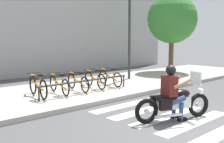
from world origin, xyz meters
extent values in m
plane|color=#4C4C4F|center=(0.00, 0.00, 0.00)|extent=(48.00, 48.00, 0.00)
cube|color=#A8A399|center=(0.00, 5.14, 0.07)|extent=(24.00, 4.40, 0.15)
cube|color=white|center=(0.45, 0.00, 0.00)|extent=(2.80, 0.40, 0.01)
cube|color=white|center=(0.45, 0.80, 0.00)|extent=(2.80, 0.40, 0.01)
cube|color=white|center=(0.45, 1.60, 0.00)|extent=(2.80, 0.40, 0.01)
cube|color=white|center=(0.45, 2.40, 0.00)|extent=(2.80, 0.40, 0.01)
torus|color=black|center=(0.98, 0.22, 0.32)|extent=(0.64, 0.33, 0.64)
cylinder|color=silver|center=(0.98, 0.22, 0.32)|extent=(0.14, 0.13, 0.12)
torus|color=black|center=(-0.52, 0.76, 0.32)|extent=(0.64, 0.33, 0.64)
cylinder|color=silver|center=(-0.52, 0.76, 0.32)|extent=(0.14, 0.13, 0.12)
cube|color=silver|center=(0.23, 0.49, 0.46)|extent=(0.92, 0.56, 0.28)
ellipsoid|color=black|center=(0.44, 0.41, 0.68)|extent=(0.58, 0.44, 0.22)
cube|color=black|center=(0.02, 0.56, 0.61)|extent=(0.62, 0.45, 0.10)
cube|color=black|center=(-0.07, 0.83, 0.50)|extent=(0.34, 0.22, 0.28)
cube|color=black|center=(-0.22, 0.41, 0.50)|extent=(0.34, 0.22, 0.28)
cylinder|color=silver|center=(0.83, 0.27, 0.89)|extent=(0.24, 0.59, 0.03)
sphere|color=white|center=(1.03, 0.20, 0.69)|extent=(0.18, 0.18, 0.18)
cube|color=silver|center=(0.86, 0.26, 1.07)|extent=(0.17, 0.39, 0.32)
cylinder|color=silver|center=(-0.08, 0.41, 0.19)|extent=(0.77, 0.34, 0.08)
cube|color=#591919|center=(0.09, 0.54, 0.91)|extent=(0.38, 0.46, 0.52)
sphere|color=black|center=(0.12, 0.53, 1.31)|extent=(0.26, 0.26, 0.26)
cylinder|color=#9E7051|center=(0.38, 0.67, 0.99)|extent=(0.52, 0.26, 0.26)
cylinder|color=#9E7051|center=(0.23, 0.25, 0.99)|extent=(0.52, 0.26, 0.26)
cylinder|color=navy|center=(0.28, 0.64, 0.55)|extent=(0.46, 0.28, 0.24)
cylinder|color=navy|center=(0.40, 0.60, 0.24)|extent=(0.11, 0.11, 0.47)
cube|color=black|center=(0.43, 0.58, 0.04)|extent=(0.26, 0.18, 0.08)
cylinder|color=navy|center=(0.17, 0.34, 0.55)|extent=(0.46, 0.28, 0.24)
cylinder|color=navy|center=(0.29, 0.30, 0.24)|extent=(0.11, 0.11, 0.47)
cube|color=black|center=(0.32, 0.28, 0.04)|extent=(0.26, 0.18, 0.08)
torus|color=black|center=(-1.34, 5.25, 0.48)|extent=(0.14, 0.66, 0.66)
torus|color=black|center=(-1.48, 4.22, 0.48)|extent=(0.14, 0.66, 0.66)
cylinder|color=orange|center=(-1.41, 4.74, 0.55)|extent=(0.18, 0.92, 0.25)
cylinder|color=orange|center=(-1.45, 4.48, 0.72)|extent=(0.04, 0.04, 0.40)
cube|color=black|center=(-1.45, 4.48, 0.92)|extent=(0.13, 0.21, 0.06)
cylinder|color=black|center=(-1.36, 5.15, 0.92)|extent=(0.48, 0.09, 0.03)
cube|color=orange|center=(-1.34, 5.25, 0.84)|extent=(0.12, 0.29, 0.04)
torus|color=black|center=(-0.53, 5.27, 0.45)|extent=(0.13, 0.59, 0.59)
torus|color=black|center=(-0.68, 4.20, 0.45)|extent=(0.13, 0.59, 0.59)
cylinder|color=orange|center=(-0.60, 4.74, 0.51)|extent=(0.19, 0.96, 0.26)
cylinder|color=orange|center=(-0.64, 4.47, 0.66)|extent=(0.04, 0.04, 0.36)
cube|color=black|center=(-0.64, 4.47, 0.85)|extent=(0.13, 0.21, 0.06)
cylinder|color=black|center=(-0.55, 5.16, 0.85)|extent=(0.48, 0.09, 0.03)
cube|color=orange|center=(-0.53, 5.27, 0.78)|extent=(0.12, 0.29, 0.04)
torus|color=black|center=(0.28, 5.27, 0.45)|extent=(0.13, 0.60, 0.60)
torus|color=black|center=(0.13, 4.20, 0.45)|extent=(0.13, 0.60, 0.60)
cylinder|color=orange|center=(0.20, 4.74, 0.51)|extent=(0.19, 0.97, 0.26)
cylinder|color=orange|center=(0.17, 4.47, 0.67)|extent=(0.04, 0.04, 0.36)
cube|color=black|center=(0.17, 4.47, 0.85)|extent=(0.13, 0.21, 0.06)
cylinder|color=black|center=(0.26, 5.17, 0.85)|extent=(0.48, 0.09, 0.03)
cube|color=orange|center=(0.28, 5.27, 0.78)|extent=(0.12, 0.29, 0.04)
torus|color=black|center=(1.08, 5.22, 0.46)|extent=(0.13, 0.61, 0.61)
torus|color=black|center=(0.95, 4.25, 0.46)|extent=(0.13, 0.61, 0.61)
cylinder|color=orange|center=(1.01, 4.74, 0.52)|extent=(0.18, 0.87, 0.24)
cylinder|color=orange|center=(0.98, 4.49, 0.68)|extent=(0.04, 0.04, 0.37)
cube|color=black|center=(0.98, 4.49, 0.87)|extent=(0.13, 0.21, 0.06)
cylinder|color=black|center=(1.07, 5.12, 0.87)|extent=(0.48, 0.09, 0.03)
cube|color=orange|center=(1.08, 5.22, 0.79)|extent=(0.12, 0.29, 0.04)
torus|color=black|center=(1.89, 5.26, 0.46)|extent=(0.13, 0.61, 0.60)
torus|color=black|center=(1.75, 4.21, 0.46)|extent=(0.13, 0.61, 0.60)
cylinder|color=orange|center=(1.82, 4.74, 0.52)|extent=(0.19, 0.94, 0.26)
cylinder|color=orange|center=(1.79, 4.47, 0.67)|extent=(0.04, 0.04, 0.37)
cube|color=black|center=(1.79, 4.47, 0.86)|extent=(0.13, 0.21, 0.06)
cylinder|color=black|center=(1.88, 5.16, 0.86)|extent=(0.48, 0.09, 0.03)
cube|color=orange|center=(1.89, 5.26, 0.79)|extent=(0.12, 0.29, 0.04)
cylinder|color=#333338|center=(0.20, 4.19, 0.60)|extent=(3.84, 0.07, 0.07)
cylinder|color=#333338|center=(-1.66, 4.19, 0.38)|extent=(0.06, 0.06, 0.45)
cylinder|color=#333338|center=(2.07, 4.19, 0.38)|extent=(0.06, 0.06, 0.45)
cylinder|color=#2D2D33|center=(3.78, 5.54, 2.04)|extent=(0.12, 0.12, 4.08)
cylinder|color=brown|center=(7.77, 5.94, 1.11)|extent=(0.28, 0.28, 2.23)
sphere|color=#387F33|center=(7.77, 5.94, 3.24)|extent=(2.89, 2.89, 2.89)
cube|color=#A4A4A4|center=(0.00, 10.84, 3.57)|extent=(24.00, 1.20, 7.14)
camera|label=1|loc=(-5.44, -3.39, 2.11)|focal=42.59mm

